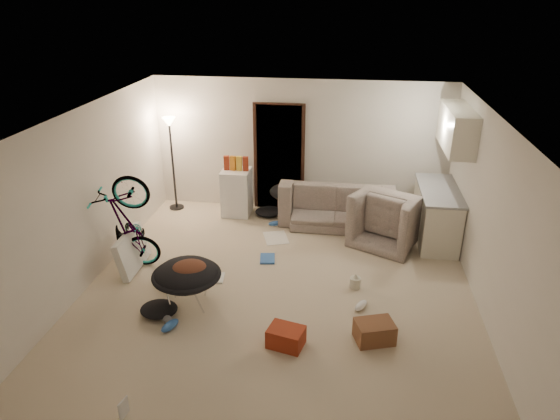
# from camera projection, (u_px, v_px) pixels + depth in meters

# --- Properties ---
(floor) EXTENTS (5.50, 6.00, 0.02)m
(floor) POSITION_uv_depth(u_px,v_px,m) (278.00, 292.00, 7.14)
(floor) COLOR #C7B599
(floor) RESTS_ON ground
(ceiling) EXTENTS (5.50, 6.00, 0.02)m
(ceiling) POSITION_uv_depth(u_px,v_px,m) (278.00, 118.00, 6.12)
(ceiling) COLOR white
(ceiling) RESTS_ON wall_back
(wall_back) EXTENTS (5.50, 0.02, 2.50)m
(wall_back) POSITION_uv_depth(u_px,v_px,m) (301.00, 146.00, 9.35)
(wall_back) COLOR silver
(wall_back) RESTS_ON floor
(wall_front) EXTENTS (5.50, 0.02, 2.50)m
(wall_front) POSITION_uv_depth(u_px,v_px,m) (223.00, 367.00, 3.91)
(wall_front) COLOR silver
(wall_front) RESTS_ON floor
(wall_left) EXTENTS (0.02, 6.00, 2.50)m
(wall_left) POSITION_uv_depth(u_px,v_px,m) (83.00, 200.00, 6.98)
(wall_left) COLOR silver
(wall_left) RESTS_ON floor
(wall_right) EXTENTS (0.02, 6.00, 2.50)m
(wall_right) POSITION_uv_depth(u_px,v_px,m) (494.00, 224.00, 6.28)
(wall_right) COLOR silver
(wall_right) RESTS_ON floor
(doorway) EXTENTS (0.85, 0.10, 2.04)m
(doorway) POSITION_uv_depth(u_px,v_px,m) (279.00, 158.00, 9.46)
(doorway) COLOR black
(doorway) RESTS_ON floor
(door_trim) EXTENTS (0.97, 0.04, 2.10)m
(door_trim) POSITION_uv_depth(u_px,v_px,m) (279.00, 158.00, 9.43)
(door_trim) COLOR #371D13
(door_trim) RESTS_ON floor
(floor_lamp) EXTENTS (0.28, 0.28, 1.81)m
(floor_lamp) POSITION_uv_depth(u_px,v_px,m) (171.00, 144.00, 9.31)
(floor_lamp) COLOR black
(floor_lamp) RESTS_ON floor
(kitchen_counter) EXTENTS (0.60, 1.50, 0.88)m
(kitchen_counter) POSITION_uv_depth(u_px,v_px,m) (436.00, 215.00, 8.46)
(kitchen_counter) COLOR silver
(kitchen_counter) RESTS_ON floor
(counter_top) EXTENTS (0.64, 1.54, 0.04)m
(counter_top) POSITION_uv_depth(u_px,v_px,m) (440.00, 190.00, 8.27)
(counter_top) COLOR gray
(counter_top) RESTS_ON kitchen_counter
(kitchen_uppers) EXTENTS (0.38, 1.40, 0.65)m
(kitchen_uppers) POSITION_uv_depth(u_px,v_px,m) (457.00, 128.00, 7.83)
(kitchen_uppers) COLOR silver
(kitchen_uppers) RESTS_ON wall_right
(sofa) EXTENTS (2.05, 0.82, 0.60)m
(sofa) POSITION_uv_depth(u_px,v_px,m) (336.00, 207.00, 9.14)
(sofa) COLOR #3A423A
(sofa) RESTS_ON floor
(armchair) EXTENTS (1.36, 1.30, 0.68)m
(armchair) POSITION_uv_depth(u_px,v_px,m) (392.00, 222.00, 8.46)
(armchair) COLOR #3A423A
(armchair) RESTS_ON floor
(bicycle) EXTENTS (1.66, 0.84, 0.93)m
(bicycle) POSITION_uv_depth(u_px,v_px,m) (131.00, 244.00, 7.54)
(bicycle) COLOR black
(bicycle) RESTS_ON floor
(mini_fridge) EXTENTS (0.52, 0.52, 0.88)m
(mini_fridge) POSITION_uv_depth(u_px,v_px,m) (237.00, 192.00, 9.41)
(mini_fridge) COLOR white
(mini_fridge) RESTS_ON floor
(snack_box_0) EXTENTS (0.11, 0.09, 0.30)m
(snack_box_0) POSITION_uv_depth(u_px,v_px,m) (227.00, 164.00, 9.21)
(snack_box_0) COLOR maroon
(snack_box_0) RESTS_ON mini_fridge
(snack_box_1) EXTENTS (0.11, 0.09, 0.30)m
(snack_box_1) POSITION_uv_depth(u_px,v_px,m) (233.00, 164.00, 9.19)
(snack_box_1) COLOR orange
(snack_box_1) RESTS_ON mini_fridge
(snack_box_2) EXTENTS (0.10, 0.08, 0.30)m
(snack_box_2) POSITION_uv_depth(u_px,v_px,m) (239.00, 164.00, 9.18)
(snack_box_2) COLOR gold
(snack_box_2) RESTS_ON mini_fridge
(snack_box_3) EXTENTS (0.11, 0.08, 0.30)m
(snack_box_3) POSITION_uv_depth(u_px,v_px,m) (246.00, 165.00, 9.16)
(snack_box_3) COLOR maroon
(snack_box_3) RESTS_ON mini_fridge
(saucer_chair) EXTENTS (0.92, 0.92, 0.66)m
(saucer_chair) POSITION_uv_depth(u_px,v_px,m) (187.00, 280.00, 6.67)
(saucer_chair) COLOR silver
(saucer_chair) RESTS_ON floor
(hoodie) EXTENTS (0.60, 0.56, 0.22)m
(hoodie) POSITION_uv_depth(u_px,v_px,m) (189.00, 269.00, 6.55)
(hoodie) COLOR #552C1D
(hoodie) RESTS_ON saucer_chair
(sofa_drape) EXTENTS (0.57, 0.47, 0.28)m
(sofa_drape) POSITION_uv_depth(u_px,v_px,m) (285.00, 192.00, 9.16)
(sofa_drape) COLOR black
(sofa_drape) RESTS_ON sofa
(tv_box) EXTENTS (0.24, 0.89, 0.60)m
(tv_box) POSITION_uv_depth(u_px,v_px,m) (132.00, 251.00, 7.61)
(tv_box) COLOR silver
(tv_box) RESTS_ON floor
(drink_case_a) EXTENTS (0.54, 0.45, 0.26)m
(drink_case_a) POSITION_uv_depth(u_px,v_px,m) (374.00, 332.00, 6.08)
(drink_case_a) COLOR brown
(drink_case_a) RESTS_ON floor
(drink_case_b) EXTENTS (0.48, 0.40, 0.24)m
(drink_case_b) POSITION_uv_depth(u_px,v_px,m) (286.00, 337.00, 6.01)
(drink_case_b) COLOR maroon
(drink_case_b) RESTS_ON floor
(juicer) EXTENTS (0.16, 0.16, 0.23)m
(juicer) POSITION_uv_depth(u_px,v_px,m) (355.00, 282.00, 7.19)
(juicer) COLOR beige
(juicer) RESTS_ON floor
(newspaper) EXTENTS (0.53, 0.60, 0.01)m
(newspaper) POSITION_uv_depth(u_px,v_px,m) (276.00, 238.00, 8.65)
(newspaper) COLOR silver
(newspaper) RESTS_ON floor
(book_blue) EXTENTS (0.27, 0.35, 0.03)m
(book_blue) POSITION_uv_depth(u_px,v_px,m) (267.00, 259.00, 7.96)
(book_blue) COLOR #3161B3
(book_blue) RESTS_ON floor
(book_white) EXTENTS (0.26, 0.31, 0.03)m
(book_white) POSITION_uv_depth(u_px,v_px,m) (216.00, 278.00, 7.43)
(book_white) COLOR silver
(book_white) RESTS_ON floor
(shoe_0) EXTENTS (0.26, 0.18, 0.09)m
(shoe_0) POSITION_uv_depth(u_px,v_px,m) (275.00, 223.00, 9.09)
(shoe_0) COLOR #3161B3
(shoe_0) RESTS_ON floor
(shoe_1) EXTENTS (0.23, 0.27, 0.09)m
(shoe_1) POSITION_uv_depth(u_px,v_px,m) (312.00, 216.00, 9.39)
(shoe_1) COLOR slate
(shoe_1) RESTS_ON floor
(shoe_2) EXTENTS (0.23, 0.31, 0.11)m
(shoe_2) POSITION_uv_depth(u_px,v_px,m) (170.00, 325.00, 6.32)
(shoe_2) COLOR #3161B3
(shoe_2) RESTS_ON floor
(shoe_3) EXTENTS (0.29, 0.28, 0.11)m
(shoe_3) POSITION_uv_depth(u_px,v_px,m) (166.00, 317.00, 6.48)
(shoe_3) COLOR slate
(shoe_3) RESTS_ON floor
(shoe_4) EXTENTS (0.23, 0.29, 0.10)m
(shoe_4) POSITION_uv_depth(u_px,v_px,m) (361.00, 305.00, 6.73)
(shoe_4) COLOR white
(shoe_4) RESTS_ON floor
(clothes_lump_a) EXTENTS (0.52, 0.45, 0.16)m
(clothes_lump_a) POSITION_uv_depth(u_px,v_px,m) (159.00, 309.00, 6.60)
(clothes_lump_a) COLOR black
(clothes_lump_a) RESTS_ON floor
(clothes_lump_b) EXTENTS (0.56, 0.50, 0.15)m
(clothes_lump_b) POSITION_uv_depth(u_px,v_px,m) (268.00, 212.00, 9.48)
(clothes_lump_b) COLOR black
(clothes_lump_b) RESTS_ON floor
(clothes_lump_c) EXTENTS (0.61, 0.60, 0.14)m
(clothes_lump_c) POSITION_uv_depth(u_px,v_px,m) (170.00, 280.00, 7.27)
(clothes_lump_c) COLOR silver
(clothes_lump_c) RESTS_ON floor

